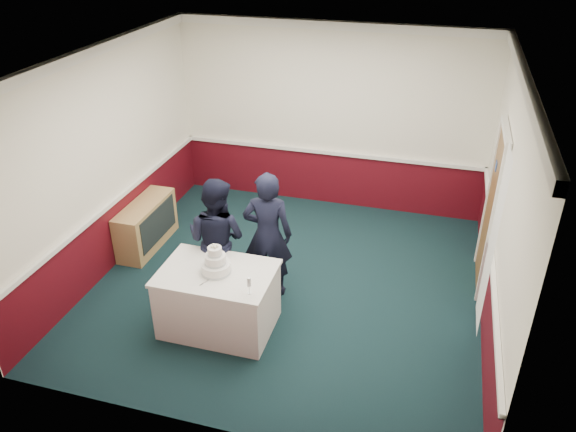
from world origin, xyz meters
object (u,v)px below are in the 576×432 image
(sideboard, at_px, (146,225))
(cake_knife, at_px, (207,281))
(wedding_cake, at_px, (216,264))
(person_man, at_px, (217,239))
(person_woman, at_px, (268,235))
(champagne_flute, at_px, (249,283))
(cake_table, at_px, (218,299))

(sideboard, bearing_deg, cake_knife, -44.02)
(cake_knife, bearing_deg, wedding_cake, 106.08)
(wedding_cake, xyz_separation_m, person_man, (-0.24, 0.62, -0.08))
(person_man, height_order, person_woman, person_woman)
(sideboard, bearing_deg, person_woman, -15.98)
(sideboard, distance_m, person_woman, 2.22)
(champagne_flute, xyz_separation_m, person_man, (-0.74, 0.90, -0.10))
(person_man, bearing_deg, wedding_cake, 121.21)
(wedding_cake, bearing_deg, cake_knife, -98.53)
(champagne_flute, bearing_deg, person_woman, 97.50)
(wedding_cake, xyz_separation_m, champagne_flute, (0.50, -0.28, 0.03))
(cake_table, bearing_deg, cake_knife, -98.53)
(cake_knife, relative_size, champagne_flute, 1.07)
(champagne_flute, bearing_deg, person_man, 129.57)
(person_woman, bearing_deg, cake_table, 58.15)
(sideboard, relative_size, cake_knife, 5.45)
(sideboard, xyz_separation_m, person_woman, (2.07, -0.59, 0.50))
(wedding_cake, bearing_deg, person_woman, 67.25)
(wedding_cake, bearing_deg, person_man, 111.49)
(wedding_cake, bearing_deg, sideboard, 140.19)
(sideboard, relative_size, champagne_flute, 5.85)
(cake_knife, xyz_separation_m, person_man, (-0.21, 0.82, 0.03))
(champagne_flute, distance_m, person_man, 1.17)
(cake_table, distance_m, cake_knife, 0.44)
(cake_table, bearing_deg, wedding_cake, 90.00)
(person_woman, bearing_deg, champagne_flute, 88.39)
(sideboard, height_order, champagne_flute, champagne_flute)
(person_man, bearing_deg, champagne_flute, 139.28)
(sideboard, distance_m, cake_knife, 2.39)
(cake_knife, bearing_deg, sideboard, 160.58)
(wedding_cake, distance_m, cake_knife, 0.23)
(sideboard, relative_size, cake_table, 0.91)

